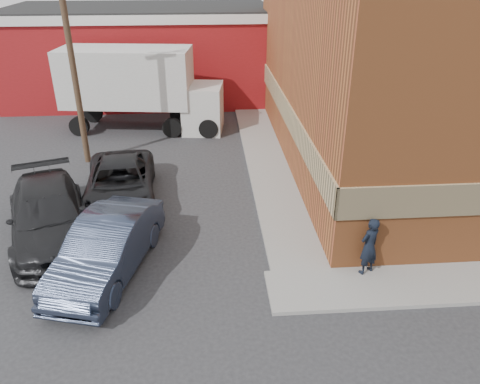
# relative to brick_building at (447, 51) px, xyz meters

# --- Properties ---
(ground) EXTENTS (90.00, 90.00, 0.00)m
(ground) POSITION_rel_brick_building_xyz_m (-8.50, -9.00, -4.68)
(ground) COLOR #28282B
(ground) RESTS_ON ground
(brick_building) EXTENTS (14.25, 18.25, 9.36)m
(brick_building) POSITION_rel_brick_building_xyz_m (0.00, 0.00, 0.00)
(brick_building) COLOR #A5562A
(brick_building) RESTS_ON ground
(sidewalk_west) EXTENTS (1.80, 18.00, 0.12)m
(sidewalk_west) POSITION_rel_brick_building_xyz_m (-7.90, 0.00, -4.62)
(sidewalk_west) COLOR gray
(sidewalk_west) RESTS_ON ground
(warehouse) EXTENTS (16.30, 8.30, 5.60)m
(warehouse) POSITION_rel_brick_building_xyz_m (-14.50, 11.00, -1.87)
(warehouse) COLOR maroon
(warehouse) RESTS_ON ground
(utility_pole) EXTENTS (2.00, 0.26, 9.00)m
(utility_pole) POSITION_rel_brick_building_xyz_m (-16.00, 0.00, 0.06)
(utility_pole) COLOR #4A3425
(utility_pole) RESTS_ON ground
(man) EXTENTS (0.78, 0.69, 1.80)m
(man) POSITION_rel_brick_building_xyz_m (-6.03, -9.25, -3.66)
(man) COLOR black
(man) RESTS_ON sidewalk_south
(sedan) EXTENTS (3.00, 5.39, 1.68)m
(sedan) POSITION_rel_brick_building_xyz_m (-13.55, -8.50, -3.84)
(sedan) COLOR #2C3449
(sedan) RESTS_ON ground
(suv_a) EXTENTS (3.09, 5.74, 1.53)m
(suv_a) POSITION_rel_brick_building_xyz_m (-13.86, -4.02, -3.92)
(suv_a) COLOR black
(suv_a) RESTS_ON ground
(suv_b) EXTENTS (4.09, 6.27, 1.69)m
(suv_b) POSITION_rel_brick_building_xyz_m (-15.82, -6.42, -3.84)
(suv_b) COLOR black
(suv_b) RESTS_ON ground
(box_truck) EXTENTS (8.85, 3.57, 4.24)m
(box_truck) POSITION_rel_brick_building_xyz_m (-13.75, 4.22, -2.23)
(box_truck) COLOR silver
(box_truck) RESTS_ON ground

